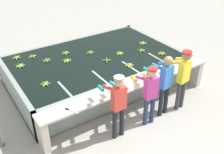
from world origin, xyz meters
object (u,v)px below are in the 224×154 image
object	(u,v)px
banana_bunch_floating_8	(20,66)
worker_1	(150,91)
banana_bunch_floating_3	(120,53)
banana_bunch_floating_7	(32,56)
worker_3	(183,74)
banana_bunch_floating_13	(162,53)
worker_2	(165,80)
banana_bunch_floating_6	(141,50)
banana_bunch_floating_11	(90,52)
banana_bunch_floating_1	(67,61)
banana_bunch_floating_2	(16,58)
knife_0	(70,110)
banana_bunch_floating_0	(143,43)
banana_bunch_floating_12	(107,60)
worker_0	(118,101)
banana_bunch_floating_10	(45,84)
banana_bunch_floating_5	(46,60)
banana_bunch_floating_9	(129,65)
banana_bunch_floating_4	(66,53)

from	to	relation	value
banana_bunch_floating_8	worker_1	bearing A→B (deg)	-55.48
banana_bunch_floating_3	banana_bunch_floating_7	xyz separation A→B (m)	(-2.32, 1.29, 0.00)
worker_3	banana_bunch_floating_13	distance (m)	1.61
worker_2	banana_bunch_floating_6	xyz separation A→B (m)	(0.82, 1.91, -0.15)
banana_bunch_floating_8	banana_bunch_floating_3	bearing A→B (deg)	-17.99
banana_bunch_floating_11	banana_bunch_floating_13	distance (m)	2.21
banana_bunch_floating_1	banana_bunch_floating_2	xyz separation A→B (m)	(-1.17, 1.02, 0.00)
banana_bunch_floating_2	banana_bunch_floating_8	xyz separation A→B (m)	(-0.06, -0.57, -0.00)
banana_bunch_floating_8	knife_0	size ratio (longest dim) A/B	0.86
worker_3	banana_bunch_floating_3	distance (m)	2.22
banana_bunch_floating_0	banana_bunch_floating_1	xyz separation A→B (m)	(-2.66, 0.25, 0.00)
banana_bunch_floating_12	worker_0	bearing A→B (deg)	-116.22
banana_bunch_floating_6	worker_1	bearing A→B (deg)	-124.59
worker_3	banana_bunch_floating_11	world-z (taller)	worker_3
banana_bunch_floating_7	banana_bunch_floating_10	distance (m)	1.71
banana_bunch_floating_6	banana_bunch_floating_8	bearing A→B (deg)	162.24
banana_bunch_floating_10	banana_bunch_floating_13	bearing A→B (deg)	-5.07
banana_bunch_floating_7	knife_0	world-z (taller)	banana_bunch_floating_7
banana_bunch_floating_7	banana_bunch_floating_6	bearing A→B (deg)	-26.52
worker_0	banana_bunch_floating_5	bearing A→B (deg)	99.48
worker_3	banana_bunch_floating_6	world-z (taller)	worker_3
banana_bunch_floating_9	banana_bunch_floating_11	world-z (taller)	same
banana_bunch_floating_1	banana_bunch_floating_6	world-z (taller)	same
banana_bunch_floating_4	banana_bunch_floating_9	distance (m)	2.08
worker_3	banana_bunch_floating_9	size ratio (longest dim) A/B	6.07
banana_bunch_floating_6	banana_bunch_floating_10	size ratio (longest dim) A/B	0.98
worker_0	banana_bunch_floating_3	distance (m)	2.66
banana_bunch_floating_1	banana_bunch_floating_12	size ratio (longest dim) A/B	1.07
banana_bunch_floating_2	banana_bunch_floating_10	distance (m)	1.89
worker_3	banana_bunch_floating_1	distance (m)	3.31
worker_0	banana_bunch_floating_2	bearing A→B (deg)	107.97
banana_bunch_floating_9	banana_bunch_floating_2	bearing A→B (deg)	138.26
worker_0	worker_1	world-z (taller)	worker_0
banana_bunch_floating_10	banana_bunch_floating_13	world-z (taller)	same
banana_bunch_floating_2	banana_bunch_floating_10	xyz separation A→B (m)	(0.17, -1.88, -0.00)
banana_bunch_floating_0	banana_bunch_floating_8	world-z (taller)	same
banana_bunch_floating_13	banana_bunch_floating_10	bearing A→B (deg)	174.93
banana_bunch_floating_12	banana_bunch_floating_9	bearing A→B (deg)	-59.41
worker_3	banana_bunch_floating_6	distance (m)	2.00
worker_1	banana_bunch_floating_1	distance (m)	2.80
worker_0	worker_3	xyz separation A→B (m)	(1.98, -0.03, 0.05)
worker_1	banana_bunch_floating_13	distance (m)	2.29
worker_0	banana_bunch_floating_3	bearing A→B (deg)	53.94
banana_bunch_floating_9	banana_bunch_floating_4	bearing A→B (deg)	123.99
worker_3	banana_bunch_floating_11	distance (m)	2.97
knife_0	worker_3	bearing A→B (deg)	-9.44
banana_bunch_floating_11	banana_bunch_floating_10	bearing A→B (deg)	-152.57
worker_1	worker_3	xyz separation A→B (m)	(1.09, 0.01, 0.09)
banana_bunch_floating_11	knife_0	bearing A→B (deg)	-128.52
banana_bunch_floating_8	knife_0	xyz separation A→B (m)	(0.29, -2.60, -0.01)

